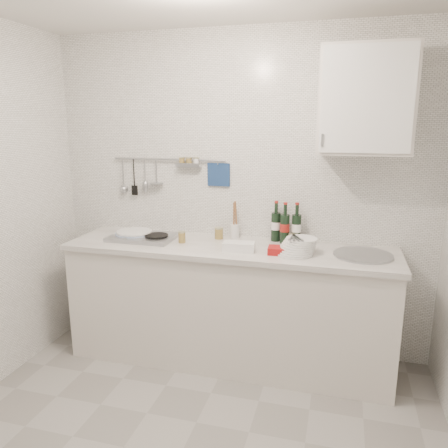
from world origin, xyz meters
name	(u,v)px	position (x,y,z in m)	size (l,w,h in m)	color
back_wall	(239,195)	(0.00, 1.40, 1.25)	(3.00, 0.02, 2.50)	silver
counter	(230,307)	(0.01, 1.10, 0.43)	(2.44, 0.64, 0.96)	beige
wall_rail	(166,171)	(-0.60, 1.37, 1.43)	(0.98, 0.09, 0.34)	#93969B
wall_cabinet	(366,101)	(0.90, 1.22, 1.95)	(0.60, 0.38, 0.70)	beige
plate_stack_hob	(133,234)	(-0.80, 1.13, 0.95)	(0.31, 0.30, 0.05)	#557CC0
plate_stack_sink	(298,246)	(0.51, 1.03, 0.97)	(0.28, 0.27, 0.12)	white
wine_bottles	(286,222)	(0.39, 1.30, 1.07)	(0.23, 0.12, 0.31)	black
butter_dish	(239,247)	(0.10, 0.98, 0.95)	(0.22, 0.11, 0.07)	white
strawberry_punnet	(277,250)	(0.37, 0.99, 0.94)	(0.12, 0.12, 0.05)	#AF1513
utensil_crock	(235,229)	(-0.01, 1.33, 0.99)	(0.07, 0.07, 0.30)	white
jar_a	(219,233)	(-0.13, 1.27, 0.97)	(0.07, 0.07, 0.09)	olive
jar_b	(293,239)	(0.46, 1.24, 0.96)	(0.07, 0.07, 0.09)	olive
jar_c	(299,241)	(0.50, 1.26, 0.95)	(0.06, 0.06, 0.07)	olive
jar_d	(182,237)	(-0.37, 1.09, 0.96)	(0.06, 0.06, 0.09)	olive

